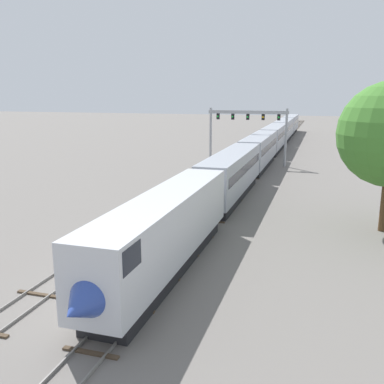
{
  "coord_description": "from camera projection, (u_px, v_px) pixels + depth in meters",
  "views": [
    {
      "loc": [
        10.83,
        -20.23,
        10.75
      ],
      "look_at": [
        1.0,
        12.0,
        3.0
      ],
      "focal_mm": 40.26,
      "sensor_mm": 36.0,
      "label": 1
    }
  ],
  "objects": [
    {
      "name": "ground_plane",
      "position": [
        113.0,
        288.0,
        24.34
      ],
      "size": [
        400.0,
        400.0,
        0.0
      ],
      "primitive_type": "plane",
      "color": "slate"
    },
    {
      "name": "track_main",
      "position": [
        273.0,
        152.0,
        79.69
      ],
      "size": [
        2.6,
        200.0,
        0.16
      ],
      "color": "slate",
      "rests_on": "ground"
    },
    {
      "name": "track_near",
      "position": [
        218.0,
        168.0,
        62.61
      ],
      "size": [
        2.6,
        160.0,
        0.16
      ],
      "color": "slate",
      "rests_on": "ground"
    },
    {
      "name": "passenger_train",
      "position": [
        268.0,
        143.0,
        72.16
      ],
      "size": [
        3.04,
        117.81,
        4.8
      ],
      "color": "silver",
      "rests_on": "ground"
    },
    {
      "name": "signal_gantry",
      "position": [
        248.0,
        124.0,
        64.85
      ],
      "size": [
        12.1,
        0.49,
        8.59
      ],
      "color": "#999BA0",
      "rests_on": "ground"
    }
  ]
}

